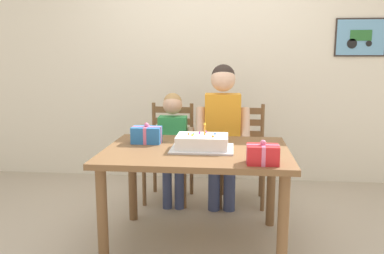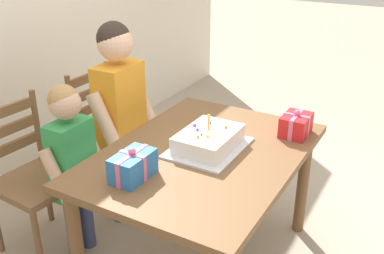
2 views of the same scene
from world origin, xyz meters
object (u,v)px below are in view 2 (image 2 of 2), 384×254
Objects in this scene: chair_left at (32,178)px; child_younger at (72,157)px; birthday_cake at (209,141)px; chair_right at (109,133)px; child_older at (120,105)px; dining_table at (203,168)px; gift_box_red_large at (296,125)px; gift_box_beside_cake at (133,166)px.

child_younger is (0.07, -0.26, 0.17)m from chair_left.
birthday_cake is 0.48× the size of chair_right.
chair_right is at bearing 55.72° from child_older.
dining_table is at bearing -68.00° from child_younger.
birthday_cake is at bearing 139.37° from gift_box_red_large.
gift_box_red_large is 0.19× the size of child_younger.
gift_box_red_large is at bearing -40.63° from birthday_cake.
gift_box_red_large reaches higher than dining_table.
birthday_cake is at bearing -65.25° from child_younger.
dining_table is at bearing -104.03° from child_older.
child_younger reaches higher than chair_left.
birthday_cake is 0.42× the size of child_younger.
birthday_cake is at bearing -100.42° from child_older.
gift_box_red_large is at bearing -55.15° from child_younger.
dining_table is 2.98× the size of birthday_cake.
child_older reaches higher than chair_left.
birthday_cake is 0.47m from gift_box_beside_cake.
gift_box_red_large is at bearing -85.89° from chair_right.
dining_table is 1.01m from chair_right.
child_older reaches higher than gift_box_red_large.
dining_table is 1.42× the size of chair_left.
child_older is at bearing -0.07° from child_younger.
child_younger is at bearing -74.58° from chair_left.
chair_left is 0.32m from child_younger.
child_younger is at bearing 114.75° from birthday_cake.
chair_right is (0.35, 0.94, -0.16)m from dining_table.
chair_right is at bearing 69.60° from dining_table.
child_younger reaches higher than dining_table.
child_older is at bearing -27.33° from chair_left.
dining_table is at bearing -110.40° from chair_right.
child_younger reaches higher than birthday_cake.
gift_box_beside_cake reaches higher than gift_box_red_large.
gift_box_beside_cake is 0.21× the size of child_younger.
chair_left is (0.05, 0.78, -0.32)m from gift_box_beside_cake.
birthday_cake reaches higher than gift_box_red_large.
chair_left is (-0.39, 0.95, -0.31)m from birthday_cake.
gift_box_red_large is (0.40, -0.34, 0.01)m from birthday_cake.
chair_left reaches higher than dining_table.
chair_left is 0.87× the size of child_younger.
child_younger is (-0.31, 0.68, -0.13)m from birthday_cake.
chair_left and chair_right have the same top height.
dining_table is 0.45m from gift_box_beside_cake.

